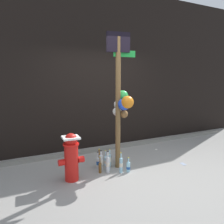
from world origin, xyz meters
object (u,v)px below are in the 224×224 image
(fire_hydrant, at_px, (71,156))
(bottle_3, at_px, (108,164))
(bottle_10, at_px, (106,160))
(memorial_post, at_px, (121,95))
(bottle_5, at_px, (99,159))
(bottle_8, at_px, (118,156))
(bottle_9, at_px, (100,167))
(bottle_7, at_px, (98,162))
(bottle_11, at_px, (108,164))
(bottle_2, at_px, (128,166))
(bottle_0, at_px, (110,159))
(bottle_1, at_px, (121,165))
(bottle_6, at_px, (101,162))
(bottle_4, at_px, (118,159))

(fire_hydrant, height_order, bottle_3, fire_hydrant)
(bottle_3, distance_m, bottle_10, 0.34)
(memorial_post, height_order, bottle_3, memorial_post)
(bottle_5, relative_size, bottle_8, 1.03)
(bottle_10, bearing_deg, bottle_9, -132.02)
(bottle_7, relative_size, bottle_10, 1.05)
(fire_hydrant, height_order, bottle_10, fire_hydrant)
(bottle_9, relative_size, bottle_11, 0.95)
(memorial_post, distance_m, bottle_9, 1.41)
(bottle_2, xyz_separation_m, bottle_11, (-0.31, 0.23, 0.02))
(bottle_0, xyz_separation_m, bottle_3, (-0.16, -0.25, 0.02))
(memorial_post, xyz_separation_m, bottle_7, (-0.44, 0.14, -1.31))
(memorial_post, xyz_separation_m, bottle_5, (-0.37, 0.22, -1.28))
(bottle_3, bearing_deg, bottle_10, 71.87)
(fire_hydrant, height_order, bottle_11, fire_hydrant)
(bottle_1, distance_m, bottle_10, 0.46)
(bottle_5, relative_size, bottle_6, 0.92)
(bottle_0, xyz_separation_m, bottle_7, (-0.25, 0.02, -0.02))
(fire_hydrant, relative_size, bottle_7, 2.51)
(bottle_0, relative_size, bottle_7, 1.08)
(memorial_post, height_order, bottle_10, memorial_post)
(bottle_0, relative_size, bottle_9, 1.15)
(bottle_0, height_order, bottle_4, bottle_0)
(bottle_6, bearing_deg, bottle_11, -31.26)
(bottle_5, bearing_deg, bottle_7, -128.76)
(fire_hydrant, relative_size, bottle_11, 2.55)
(bottle_1, relative_size, bottle_11, 1.20)
(bottle_3, bearing_deg, memorial_post, 20.58)
(bottle_10, height_order, bottle_11, bottle_11)
(bottle_9, distance_m, bottle_11, 0.19)
(bottle_4, distance_m, bottle_7, 0.42)
(bottle_6, relative_size, bottle_10, 1.23)
(bottle_8, relative_size, bottle_11, 1.07)
(bottle_2, height_order, bottle_10, bottle_10)
(bottle_6, bearing_deg, bottle_9, -123.36)
(bottle_1, xyz_separation_m, bottle_5, (-0.23, 0.47, -0.00))
(memorial_post, relative_size, bottle_4, 7.72)
(bottle_2, relative_size, bottle_4, 0.84)
(bottle_5, distance_m, bottle_11, 0.28)
(memorial_post, xyz_separation_m, fire_hydrant, (-1.05, -0.13, -1.00))
(bottle_5, bearing_deg, bottle_11, -75.24)
(bottle_10, distance_m, bottle_11, 0.24)
(bottle_1, relative_size, bottle_6, 1.01)
(bottle_7, bearing_deg, bottle_9, -103.19)
(bottle_8, bearing_deg, bottle_5, -175.56)
(bottle_0, bearing_deg, bottle_10, 127.40)
(fire_hydrant, xyz_separation_m, bottle_5, (0.67, 0.35, -0.28))
(bottle_8, xyz_separation_m, bottle_10, (-0.33, -0.07, -0.03))
(bottle_2, bearing_deg, bottle_1, 169.69)
(bottle_4, relative_size, bottle_8, 0.96)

